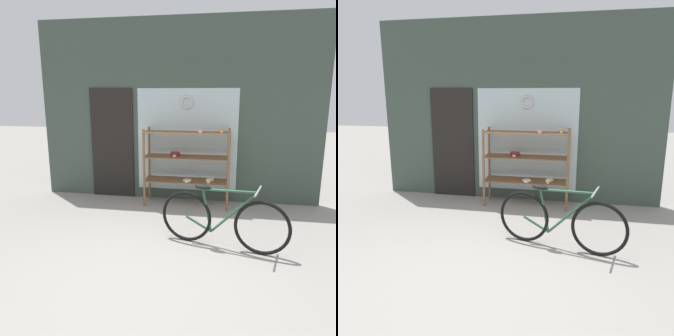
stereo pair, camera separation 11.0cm
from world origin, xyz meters
The scene contains 4 objects.
ground_plane centered at (0.00, 0.00, 0.00)m, with size 30.00×30.00×0.00m, color gray.
storefront_facade centered at (-0.04, 2.71, 1.63)m, with size 5.26×0.13×3.34m.
display_case centered at (0.26, 2.34, 0.85)m, with size 1.52×0.46×1.42m.
bicycle centered at (0.91, 0.73, 0.38)m, with size 1.69×0.56×0.84m.
Camera 2 is at (1.02, -3.34, 2.01)m, focal length 35.00 mm.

